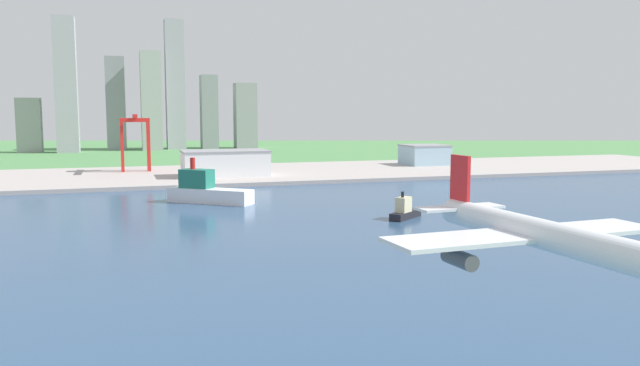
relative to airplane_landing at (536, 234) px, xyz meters
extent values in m
plane|color=#50894E|center=(8.90, 188.09, -30.40)|extent=(2400.00, 2400.00, 0.00)
cube|color=#2D4C70|center=(8.90, 128.09, -30.33)|extent=(840.00, 360.00, 0.15)
cube|color=#AAA19E|center=(8.90, 378.09, -29.15)|extent=(840.00, 140.00, 2.50)
cylinder|color=silver|center=(0.00, -0.03, 0.12)|extent=(5.55, 35.45, 3.51)
cube|color=silver|center=(-0.10, 1.73, -0.41)|extent=(35.86, 9.81, 0.50)
cube|color=red|center=(-0.92, 15.83, 3.98)|extent=(0.74, 4.26, 8.42)
cube|color=silver|center=(-0.92, 15.83, 0.82)|extent=(12.97, 4.62, 0.36)
cylinder|color=#4C4F54|center=(9.87, 1.25, -2.34)|extent=(2.21, 5.05, 1.93)
cylinder|color=#4C4F54|center=(-9.95, 0.10, -2.34)|extent=(2.21, 5.05, 1.93)
cube|color=white|center=(-4.96, 246.42, -26.69)|extent=(40.33, 35.83, 7.13)
cube|color=#1E6B59|center=(-10.85, 251.27, -18.48)|extent=(17.69, 16.75, 9.29)
cylinder|color=red|center=(-12.53, 252.66, -10.98)|extent=(2.49, 2.49, 5.71)
cube|color=black|center=(67.23, 175.83, -28.75)|extent=(18.70, 16.34, 3.01)
cube|color=beige|center=(65.66, 174.59, -24.11)|extent=(8.31, 7.88, 6.27)
cylinder|color=black|center=(64.89, 173.98, -19.77)|extent=(1.27, 1.27, 2.41)
cube|color=red|center=(-45.44, 402.40, -10.24)|extent=(2.20, 2.20, 35.34)
cube|color=red|center=(-27.26, 402.40, -10.24)|extent=(2.20, 2.20, 35.34)
cube|color=red|center=(-45.44, 410.40, -10.24)|extent=(2.20, 2.20, 35.34)
cube|color=red|center=(-27.26, 410.40, -10.24)|extent=(2.20, 2.20, 35.34)
cube|color=red|center=(-36.35, 406.40, 8.83)|extent=(20.58, 10.00, 2.80)
cube|color=red|center=(-36.35, 396.09, 11.63)|extent=(2.60, 41.24, 2.60)
cube|color=white|center=(19.53, 353.82, -19.93)|extent=(55.44, 31.97, 15.95)
cube|color=gray|center=(19.53, 353.82, -11.36)|extent=(56.55, 32.60, 1.20)
cube|color=#99BCD1|center=(188.37, 395.64, -20.44)|extent=(32.81, 31.37, 14.93)
cube|color=gray|center=(188.37, 395.64, -12.37)|extent=(33.46, 32.00, 1.20)
cube|color=#999B9B|center=(-143.41, 705.35, 0.02)|extent=(25.69, 17.91, 60.84)
cube|color=#A19FAB|center=(-102.32, 691.87, 44.43)|extent=(23.35, 22.66, 149.67)
cube|color=gray|center=(-50.74, 727.66, 24.65)|extent=(21.97, 26.08, 110.10)
cube|color=#A0A5A2|center=(-10.45, 712.13, 27.83)|extent=(23.51, 26.21, 116.46)
cube|color=#9F9EA9|center=(18.81, 726.52, 47.46)|extent=(22.08, 23.55, 155.73)
cube|color=gray|center=(59.46, 725.77, 14.90)|extent=(19.98, 23.77, 90.61)
cube|color=gray|center=(104.05, 720.86, 10.15)|extent=(26.38, 23.69, 81.11)
camera|label=1|loc=(-45.88, -60.89, 14.08)|focal=35.09mm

